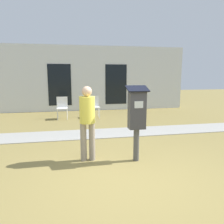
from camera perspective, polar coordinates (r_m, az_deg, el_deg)
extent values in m
plane|color=olive|center=(4.09, 3.78, -16.56)|extent=(40.00, 40.00, 0.00)
cube|color=#A3A099|center=(6.80, -2.62, -5.58)|extent=(12.00, 1.10, 0.02)
cube|color=silver|center=(11.11, -6.24, 8.68)|extent=(10.00, 0.24, 3.20)
cube|color=black|center=(10.96, -13.51, 6.88)|extent=(1.10, 0.02, 2.00)
cube|color=black|center=(11.20, 1.06, 7.21)|extent=(1.10, 0.02, 2.00)
cylinder|color=#4C4C4C|center=(4.69, 6.35, -8.47)|extent=(0.12, 0.12, 0.70)
cube|color=#38383D|center=(4.51, 6.53, 0.61)|extent=(0.34, 0.22, 0.80)
cube|color=silver|center=(4.38, 7.02, 1.92)|extent=(0.18, 0.01, 0.14)
cube|color=black|center=(4.46, 6.64, 6.09)|extent=(0.44, 0.31, 0.12)
cylinder|color=gray|center=(4.68, -7.45, -7.77)|extent=(0.13, 0.13, 0.82)
cylinder|color=gray|center=(4.69, -5.24, -7.67)|extent=(0.13, 0.13, 0.82)
cylinder|color=#EADB4C|center=(4.53, -6.51, 0.58)|extent=(0.32, 0.32, 0.55)
sphere|color=#D8AD8C|center=(4.48, -6.60, 5.38)|extent=(0.21, 0.21, 0.21)
cylinder|color=white|center=(8.97, -14.07, -0.76)|extent=(0.03, 0.03, 0.42)
cylinder|color=white|center=(8.96, -11.64, -0.68)|extent=(0.03, 0.03, 0.42)
cylinder|color=white|center=(9.35, -13.96, -0.34)|extent=(0.03, 0.03, 0.42)
cylinder|color=white|center=(9.33, -11.63, -0.26)|extent=(0.03, 0.03, 0.42)
cube|color=white|center=(9.11, -12.88, 0.91)|extent=(0.44, 0.44, 0.04)
cube|color=white|center=(9.28, -12.90, 2.55)|extent=(0.44, 0.04, 0.44)
cylinder|color=white|center=(9.06, -5.69, -0.41)|extent=(0.03, 0.03, 0.42)
cylinder|color=white|center=(9.10, -3.31, -0.33)|extent=(0.03, 0.03, 0.42)
cylinder|color=white|center=(9.43, -5.91, -0.01)|extent=(0.03, 0.03, 0.42)
cylinder|color=white|center=(9.47, -3.62, 0.07)|extent=(0.03, 0.03, 0.42)
cube|color=white|center=(9.22, -4.66, 1.23)|extent=(0.44, 0.44, 0.04)
cube|color=white|center=(9.39, -4.82, 2.85)|extent=(0.44, 0.04, 0.44)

